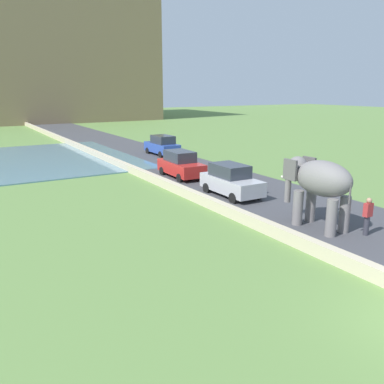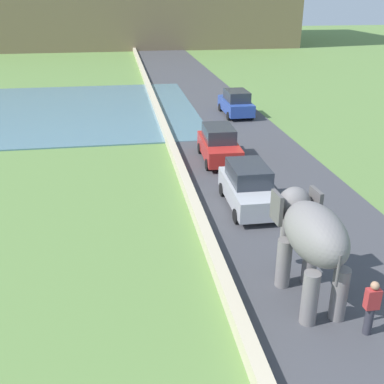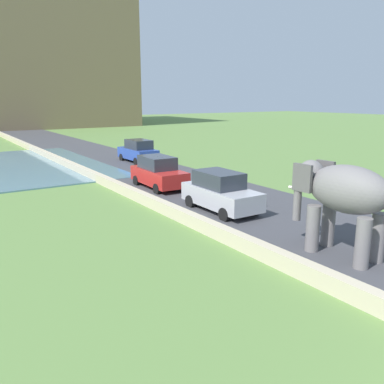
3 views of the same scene
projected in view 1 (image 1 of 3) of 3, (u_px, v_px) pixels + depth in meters
road_surface at (193, 172)px, 29.30m from camera, size 7.00×120.00×0.06m
barrier_wall at (157, 180)px, 25.70m from camera, size 0.40×110.00×0.52m
elephant at (318, 182)px, 17.18m from camera, size 1.56×3.50×2.99m
person_beside_elephant at (367, 216)px, 16.47m from camera, size 0.36×0.22×1.63m
car_red at (181, 165)px, 27.39m from camera, size 1.88×4.05×1.80m
car_silver at (231, 181)px, 22.63m from camera, size 1.83×4.02×1.80m
car_blue at (162, 145)px, 36.47m from camera, size 1.82×4.01×1.80m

